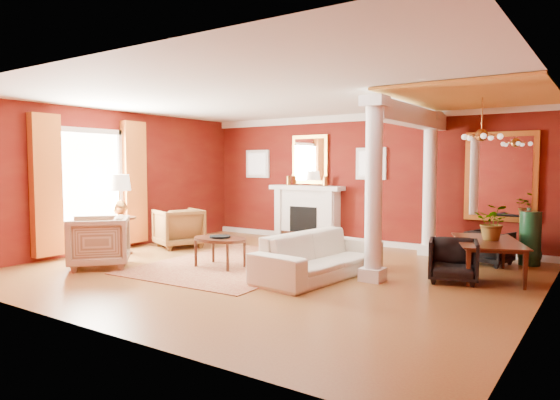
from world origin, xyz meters
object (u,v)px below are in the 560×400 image
Objects in this scene: armchair_stripe at (99,239)px; coffee_table at (220,240)px; dining_table at (490,248)px; side_table at (119,200)px; armchair_leopard at (179,226)px; sofa at (320,248)px.

coffee_table is (1.74, 1.17, -0.02)m from armchair_stripe.
armchair_stripe is 0.59× the size of dining_table.
side_table is 6.84m from dining_table.
side_table reaches higher than armchair_stripe.
armchair_leopard reaches higher than coffee_table.
armchair_stripe is at bearing 96.34° from dining_table.
armchair_leopard is at bearing 152.49° from coffee_table.
sofa reaches higher than armchair_leopard.
sofa is 3.84m from armchair_stripe.
armchair_leopard is 0.90× the size of coffee_table.
armchair_stripe is 0.62× the size of side_table.
sofa is at bearing 102.13° from armchair_leopard.
armchair_leopard is (-3.95, 0.80, -0.01)m from sofa.
dining_table is at bearing 16.54° from side_table.
coffee_table is 0.65× the size of side_table.
armchair_stripe is 0.95× the size of coffee_table.
side_table reaches higher than dining_table.
side_table is at bearing 85.51° from dining_table.
sofa is 2.33× the size of coffee_table.
dining_table reaches higher than armchair_leopard.
coffee_table is (-1.80, -0.32, 0.00)m from sofa.
armchair_leopard is at bearing 73.76° from side_table.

